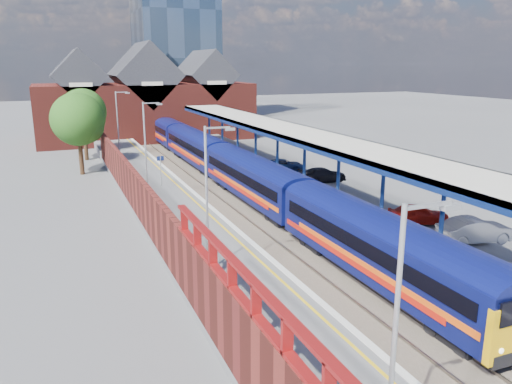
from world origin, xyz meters
TOP-DOWN VIEW (x-y plane):
  - ground at (0.00, 30.00)m, footprint 240.00×240.00m
  - ballast_bed at (0.00, 20.00)m, footprint 6.00×76.00m
  - rails at (0.00, 20.00)m, footprint 4.51×76.00m
  - left_platform at (-5.50, 20.00)m, footprint 5.00×76.00m
  - right_platform at (6.00, 20.00)m, footprint 6.00×76.00m
  - coping_left at (-3.15, 20.00)m, footprint 0.30×76.00m
  - coping_right at (3.15, 20.00)m, footprint 0.30×76.00m
  - yellow_line at (-3.75, 20.00)m, footprint 0.14×76.00m
  - train at (1.49, 27.91)m, footprint 2.87×65.91m
  - canopy at (5.48, 21.95)m, footprint 4.50×52.00m
  - lamp_post_a at (-6.36, -8.00)m, footprint 1.48×0.18m
  - lamp_post_b at (-6.36, 6.00)m, footprint 1.48×0.18m
  - lamp_post_c at (-6.36, 22.00)m, footprint 1.48×0.18m
  - lamp_post_d at (-6.36, 38.00)m, footprint 1.48×0.18m
  - platform_sign at (-5.00, 24.00)m, footprint 0.55×0.08m
  - brick_wall at (-8.10, 13.54)m, footprint 0.35×50.00m
  - station_building at (0.00, 58.00)m, footprint 30.00×12.12m
  - glass_tower at (10.00, 80.00)m, footprint 14.20×14.20m
  - tree_near at (-10.35, 35.91)m, footprint 5.20×5.20m
  - tree_far at (-9.35, 43.91)m, footprint 5.20×5.20m
  - parked_car_red at (7.80, 7.97)m, footprint 4.01×2.84m
  - parked_car_silver at (8.50, 4.03)m, footprint 4.47×2.20m
  - parked_car_dark at (8.01, 20.27)m, footprint 4.26×1.86m
  - parked_car_blue at (6.97, 25.77)m, footprint 4.20×3.09m

SIDE VIEW (x-z plane):
  - ground at x=0.00m, z-range 0.00..0.00m
  - ballast_bed at x=0.00m, z-range 0.00..0.06m
  - rails at x=0.00m, z-range 0.05..0.19m
  - left_platform at x=-5.50m, z-range 0.00..1.00m
  - right_platform at x=6.00m, z-range 0.00..1.00m
  - yellow_line at x=-3.75m, z-range 1.00..1.01m
  - coping_left at x=-3.15m, z-range 1.00..1.05m
  - coping_right at x=3.15m, z-range 1.00..1.05m
  - parked_car_blue at x=6.97m, z-range 1.00..2.06m
  - parked_car_dark at x=8.01m, z-range 1.00..2.22m
  - parked_car_red at x=7.80m, z-range 1.00..2.27m
  - parked_car_silver at x=8.50m, z-range 1.00..2.41m
  - train at x=1.49m, z-range 0.40..3.85m
  - brick_wall at x=-8.10m, z-range 0.52..4.38m
  - platform_sign at x=-5.00m, z-range 1.44..3.94m
  - lamp_post_a at x=-6.36m, z-range 1.49..8.49m
  - lamp_post_b at x=-6.36m, z-range 1.49..8.49m
  - lamp_post_c at x=-6.36m, z-range 1.49..8.49m
  - lamp_post_d at x=-6.36m, z-range 1.49..8.49m
  - canopy at x=5.48m, z-range 3.01..7.49m
  - tree_near at x=-10.35m, z-range 1.30..9.40m
  - tree_far at x=-9.35m, z-range 1.30..9.40m
  - station_building at x=0.00m, z-range -1.44..12.34m
  - glass_tower at x=10.00m, z-range 0.05..40.35m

